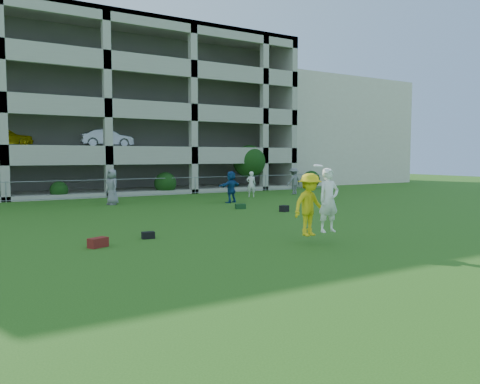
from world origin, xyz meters
TOP-DOWN VIEW (x-y plane):
  - ground at (0.00, 0.00)m, footprint 100.00×100.00m
  - stucco_building at (23.00, 28.00)m, footprint 16.00×14.00m
  - bystander_c at (-1.14, 14.44)m, footprint 0.79×1.05m
  - bystander_d at (5.01, 12.18)m, footprint 1.75×1.04m
  - bystander_e at (7.94, 14.68)m, footprint 0.71×0.61m
  - bystander_f at (11.66, 15.03)m, footprint 1.28×0.85m
  - bag_red_a at (-4.83, 2.75)m, footprint 0.62×0.50m
  - bag_black_b at (-3.09, 3.38)m, footprint 0.43×0.31m
  - crate_d at (5.00, 7.06)m, footprint 0.45×0.45m
  - bag_black_e at (9.93, 9.58)m, footprint 0.62×0.35m
  - bag_green_g at (3.83, 9.17)m, footprint 0.56×0.42m
  - frisbee_contest at (0.87, -0.10)m, footprint 1.37×1.08m
  - parking_garage at (-0.01, 27.70)m, footprint 30.00×14.00m
  - fence at (0.00, 19.00)m, footprint 36.06×0.06m
  - shrub_row at (4.59, 19.70)m, footprint 34.38×2.52m

SIDE VIEW (x-z plane):
  - ground at x=0.00m, z-range 0.00..0.00m
  - bag_black_b at x=-3.09m, z-range 0.00..0.22m
  - bag_green_g at x=3.83m, z-range 0.00..0.25m
  - bag_red_a at x=-4.83m, z-range 0.00..0.28m
  - crate_d at x=5.00m, z-range 0.00..0.30m
  - bag_black_e at x=9.93m, z-range 0.00..0.30m
  - fence at x=0.00m, z-range 0.01..1.21m
  - bystander_e at x=7.94m, z-range 0.00..1.66m
  - bystander_d at x=5.01m, z-range 0.00..1.80m
  - bystander_f at x=11.66m, z-range 0.00..1.85m
  - bystander_c at x=-1.14m, z-range 0.00..1.95m
  - frisbee_contest at x=0.87m, z-range 0.16..2.31m
  - shrub_row at x=4.59m, z-range -0.24..3.26m
  - stucco_building at x=23.00m, z-range 0.00..10.00m
  - parking_garage at x=-0.01m, z-range 0.01..12.01m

